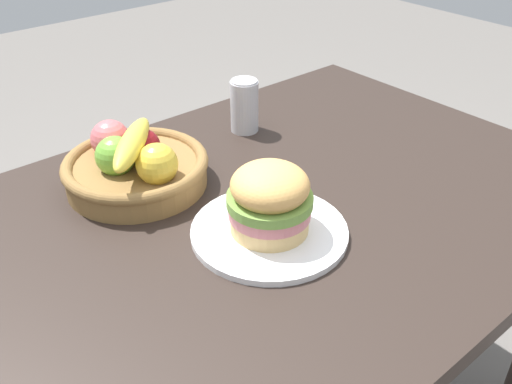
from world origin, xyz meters
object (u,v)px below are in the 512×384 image
(plate, at_px, (269,231))
(fruit_basket, at_px, (135,165))
(sandwich, at_px, (270,199))
(soda_can, at_px, (244,106))

(plate, height_order, fruit_basket, fruit_basket)
(sandwich, height_order, soda_can, sandwich)
(fruit_basket, bearing_deg, plate, -72.03)
(sandwich, bearing_deg, plate, 0.00)
(plate, distance_m, fruit_basket, 0.31)
(soda_can, relative_size, fruit_basket, 0.43)
(sandwich, height_order, fruit_basket, same)
(sandwich, relative_size, fruit_basket, 0.52)
(sandwich, distance_m, soda_can, 0.42)
(sandwich, distance_m, fruit_basket, 0.31)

